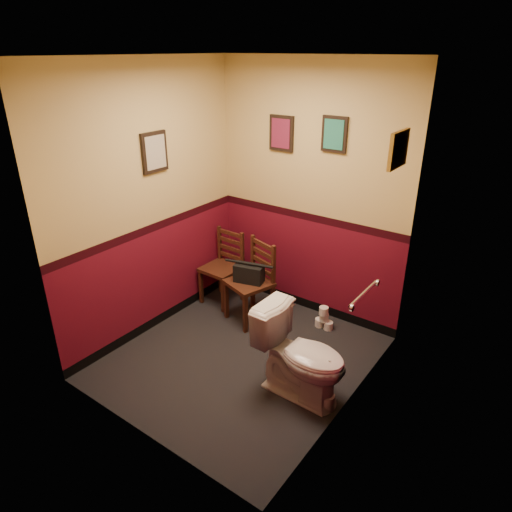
{
  "coord_description": "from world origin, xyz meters",
  "views": [
    {
      "loc": [
        2.24,
        -2.85,
        2.75
      ],
      "look_at": [
        0.0,
        0.25,
        1.0
      ],
      "focal_mm": 32.0,
      "sensor_mm": 36.0,
      "label": 1
    }
  ],
  "objects": [
    {
      "name": "floor",
      "position": [
        0.0,
        0.0,
        0.0
      ],
      "size": [
        2.2,
        2.4,
        0.0
      ],
      "primitive_type": "cube",
      "color": "black",
      "rests_on": "ground"
    },
    {
      "name": "ceiling",
      "position": [
        0.0,
        0.0,
        2.7
      ],
      "size": [
        2.2,
        2.4,
        0.0
      ],
      "primitive_type": "cube",
      "rotation": [
        3.14,
        0.0,
        0.0
      ],
      "color": "silver",
      "rests_on": "ground"
    },
    {
      "name": "wall_back",
      "position": [
        0.0,
        1.2,
        1.35
      ],
      "size": [
        2.2,
        0.0,
        2.7
      ],
      "primitive_type": "cube",
      "rotation": [
        1.57,
        0.0,
        0.0
      ],
      "color": "#5C0C1D",
      "rests_on": "ground"
    },
    {
      "name": "wall_front",
      "position": [
        0.0,
        -1.2,
        1.35
      ],
      "size": [
        2.2,
        0.0,
        2.7
      ],
      "primitive_type": "cube",
      "rotation": [
        -1.57,
        0.0,
        0.0
      ],
      "color": "#5C0C1D",
      "rests_on": "ground"
    },
    {
      "name": "wall_left",
      "position": [
        -1.1,
        0.0,
        1.35
      ],
      "size": [
        0.0,
        2.4,
        2.7
      ],
      "primitive_type": "cube",
      "rotation": [
        1.57,
        0.0,
        1.57
      ],
      "color": "#5C0C1D",
      "rests_on": "ground"
    },
    {
      "name": "wall_right",
      "position": [
        1.1,
        0.0,
        1.35
      ],
      "size": [
        0.0,
        2.4,
        2.7
      ],
      "primitive_type": "cube",
      "rotation": [
        1.57,
        0.0,
        -1.57
      ],
      "color": "#5C0C1D",
      "rests_on": "ground"
    },
    {
      "name": "grab_bar",
      "position": [
        1.07,
        0.25,
        0.95
      ],
      "size": [
        0.05,
        0.56,
        0.06
      ],
      "color": "silver",
      "rests_on": "wall_right"
    },
    {
      "name": "framed_print_back_a",
      "position": [
        -0.35,
        1.18,
        1.95
      ],
      "size": [
        0.28,
        0.04,
        0.36
      ],
      "color": "black",
      "rests_on": "wall_back"
    },
    {
      "name": "framed_print_back_b",
      "position": [
        0.25,
        1.18,
        2.0
      ],
      "size": [
        0.26,
        0.04,
        0.34
      ],
      "color": "black",
      "rests_on": "wall_back"
    },
    {
      "name": "framed_print_left",
      "position": [
        -1.08,
        0.1,
        1.85
      ],
      "size": [
        0.04,
        0.3,
        0.38
      ],
      "color": "black",
      "rests_on": "wall_left"
    },
    {
      "name": "framed_print_right",
      "position": [
        1.08,
        0.6,
        2.05
      ],
      "size": [
        0.04,
        0.34,
        0.28
      ],
      "color": "olive",
      "rests_on": "wall_right"
    },
    {
      "name": "toilet",
      "position": [
        0.72,
        -0.09,
        0.4
      ],
      "size": [
        0.82,
        0.47,
        0.79
      ],
      "primitive_type": "imported",
      "rotation": [
        0.0,
        0.0,
        1.55
      ],
      "color": "white",
      "rests_on": "floor"
    },
    {
      "name": "toilet_brush",
      "position": [
        0.99,
        -0.12,
        0.08
      ],
      "size": [
        0.14,
        0.14,
        0.49
      ],
      "color": "silver",
      "rests_on": "floor"
    },
    {
      "name": "chair_left",
      "position": [
        -0.85,
        0.78,
        0.43
      ],
      "size": [
        0.41,
        0.41,
        0.86
      ],
      "rotation": [
        0.0,
        0.0,
        -0.03
      ],
      "color": "#512818",
      "rests_on": "floor"
    },
    {
      "name": "chair_right",
      "position": [
        -0.34,
        0.65,
        0.45
      ],
      "size": [
        0.53,
        0.53,
        0.9
      ],
      "rotation": [
        0.0,
        0.0,
        -0.3
      ],
      "color": "#512818",
      "rests_on": "floor"
    },
    {
      "name": "handbag",
      "position": [
        -0.35,
        0.61,
        0.57
      ],
      "size": [
        0.34,
        0.23,
        0.23
      ],
      "rotation": [
        0.0,
        0.0,
        0.26
      ],
      "color": "black",
      "rests_on": "chair_right"
    },
    {
      "name": "tp_stack",
      "position": [
        0.4,
        0.94,
        0.11
      ],
      "size": [
        0.2,
        0.12,
        0.27
      ],
      "color": "silver",
      "rests_on": "floor"
    }
  ]
}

